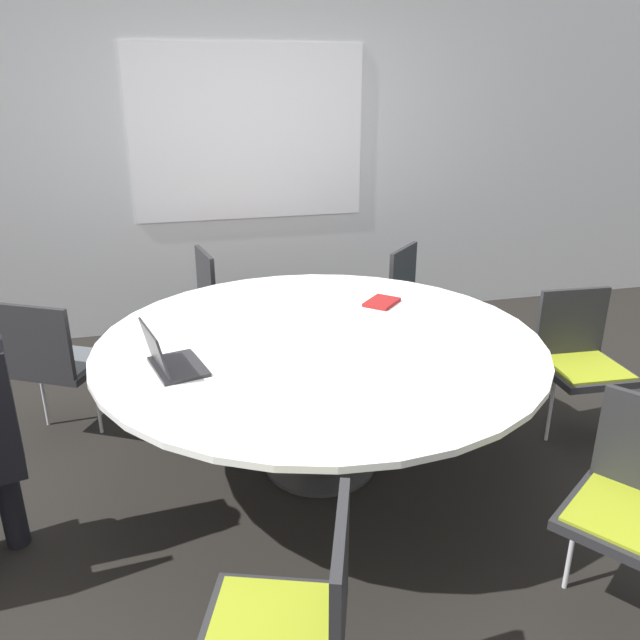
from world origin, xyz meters
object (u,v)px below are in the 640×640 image
object	(u,v)px
chair_1	(295,621)
spiral_notebook	(382,302)
chair_3	(580,354)
chair_4	(418,297)
chair_6	(55,357)
chair_2	(638,497)
laptop	(168,359)
chair_5	(225,297)

from	to	relation	value
chair_1	spiral_notebook	xyz separation A→B (m)	(0.92, 1.86, 0.25)
chair_3	chair_4	xyz separation A→B (m)	(-0.50, 1.15, 0.00)
chair_4	chair_6	distance (m)	2.41
chair_1	chair_2	xyz separation A→B (m)	(1.35, 0.24, 0.00)
chair_6	chair_2	bearing A→B (deg)	-10.83
chair_6	laptop	bearing A→B (deg)	-25.23
chair_3	chair_6	size ratio (longest dim) A/B	1.00
chair_1	chair_4	xyz separation A→B (m)	(1.45, 2.56, 0.00)
chair_3	spiral_notebook	xyz separation A→B (m)	(-1.04, 0.44, 0.25)
chair_4	laptop	distance (m)	2.20
chair_4	chair_6	world-z (taller)	same
chair_1	chair_6	xyz separation A→B (m)	(-0.91, 2.11, 0.00)
chair_3	chair_4	distance (m)	1.25
chair_2	chair_6	xyz separation A→B (m)	(-2.26, 1.87, 0.00)
chair_3	laptop	bearing A→B (deg)	7.56
laptop	chair_4	bearing A→B (deg)	-67.16
chair_1	chair_6	size ratio (longest dim) A/B	1.00
chair_4	chair_5	xyz separation A→B (m)	(-1.34, 0.35, 0.00)
chair_5	spiral_notebook	world-z (taller)	chair_5
chair_6	chair_4	bearing A→B (deg)	39.61
chair_2	chair_5	size ratio (longest dim) A/B	1.00
chair_3	chair_6	bearing A→B (deg)	-9.95
chair_1	chair_3	xyz separation A→B (m)	(1.95, 1.41, 0.00)
chair_1	chair_4	bearing A→B (deg)	-9.90
chair_1	chair_3	bearing A→B (deg)	-34.42
chair_4	spiral_notebook	world-z (taller)	chair_4
chair_5	chair_1	bearing A→B (deg)	-12.21
chair_1	chair_3	distance (m)	2.41
laptop	chair_6	bearing A→B (deg)	22.23
chair_1	chair_3	world-z (taller)	same
chair_2	chair_5	xyz separation A→B (m)	(-1.23, 2.68, 0.00)
chair_2	chair_4	xyz separation A→B (m)	(0.10, 2.32, 0.00)
chair_3	chair_6	xyz separation A→B (m)	(-2.86, 0.69, 0.00)
chair_1	chair_3	size ratio (longest dim) A/B	1.00
chair_4	laptop	size ratio (longest dim) A/B	2.41
chair_5	chair_6	size ratio (longest dim) A/B	1.00
chair_2	chair_4	world-z (taller)	same
chair_1	chair_5	distance (m)	2.92
chair_2	laptop	bearing A→B (deg)	23.69
chair_2	spiral_notebook	bearing A→B (deg)	-19.39
chair_3	spiral_notebook	distance (m)	1.15
chair_2	chair_3	xyz separation A→B (m)	(0.60, 1.18, 0.00)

